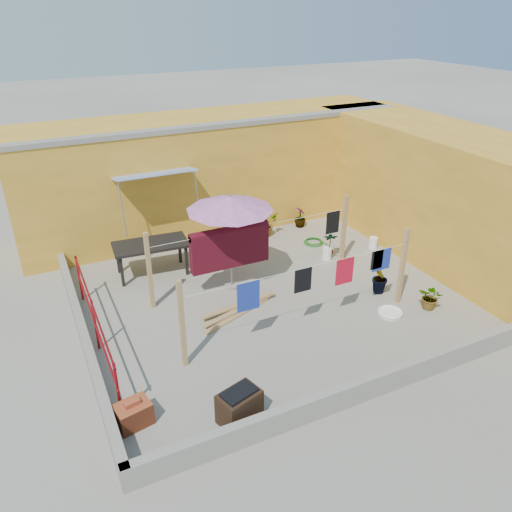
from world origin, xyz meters
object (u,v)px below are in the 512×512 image
plant_back_a (266,224)px  water_jug_a (327,253)px  brazier (239,406)px  outdoor_table (151,246)px  water_jug_b (373,243)px  brick_stack (133,414)px  white_basin (390,313)px  green_hose (314,242)px  patio_umbrella (230,204)px

plant_back_a → water_jug_a: bearing=-70.1°
brazier → plant_back_a: (3.63, 6.19, 0.05)m
outdoor_table → water_jug_b: (5.78, -1.24, -0.59)m
brick_stack → water_jug_b: brick_stack is taller
outdoor_table → water_jug_a: size_ratio=4.86×
brick_stack → water_jug_a: bearing=30.5°
brick_stack → water_jug_b: (7.40, 3.48, -0.04)m
outdoor_table → plant_back_a: (3.56, 0.82, -0.41)m
outdoor_table → brazier: (-0.07, -5.37, -0.46)m
brick_stack → water_jug_a: size_ratio=1.61×
brick_stack → white_basin: 5.76m
white_basin → plant_back_a: plant_back_a is taller
brick_stack → plant_back_a: size_ratio=0.88×
green_hose → patio_umbrella: bearing=-158.2°
outdoor_table → water_jug_a: outdoor_table is taller
patio_umbrella → outdoor_table: (-1.49, 1.45, -1.35)m
outdoor_table → patio_umbrella: bearing=-44.2°
water_jug_a → water_jug_b: water_jug_a is taller
water_jug_b → green_hose: size_ratio=0.66×
patio_umbrella → water_jug_a: (2.81, 0.22, -1.93)m
brazier → white_basin: 4.39m
white_basin → green_hose: bearing=83.8°
green_hose → plant_back_a: plant_back_a is taller
brick_stack → brazier: bearing=-23.0°
patio_umbrella → water_jug_b: size_ratio=6.38×
patio_umbrella → green_hose: 3.85m
outdoor_table → green_hose: size_ratio=3.32×
green_hose → plant_back_a: size_ratio=0.80×
white_basin → green_hose: (0.41, 3.78, -0.01)m
patio_umbrella → water_jug_a: size_ratio=6.17×
green_hose → plant_back_a: 1.46m
outdoor_table → white_basin: 5.79m
brick_stack → water_jug_a: (5.92, 3.49, -0.04)m
outdoor_table → brick_stack: size_ratio=3.01×
outdoor_table → white_basin: (4.10, -4.02, -0.70)m
patio_umbrella → outdoor_table: 2.48m
white_basin → green_hose: size_ratio=0.96×
water_jug_b → brazier: bearing=-144.8°
brick_stack → plant_back_a: (5.18, 5.53, 0.14)m
patio_umbrella → water_jug_a: 3.41m
green_hose → brick_stack: bearing=-143.9°
water_jug_a → plant_back_a: bearing=109.9°
brazier → plant_back_a: 7.18m
white_basin → brick_stack: bearing=-173.1°
patio_umbrella → plant_back_a: size_ratio=3.39×
brazier → water_jug_b: size_ratio=2.08×
water_jug_a → plant_back_a: 2.18m
water_jug_a → white_basin: bearing=-94.1°
patio_umbrella → brick_stack: (-3.11, -3.26, -1.89)m
outdoor_table → brick_stack: 5.01m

